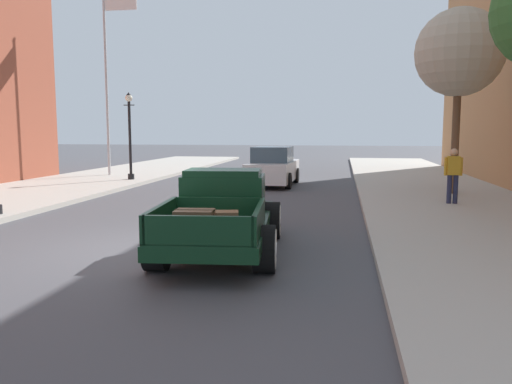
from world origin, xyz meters
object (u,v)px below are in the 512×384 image
Objects in this scene: hotrod_truck_dark_green at (223,212)px; street_lamp_far at (130,129)px; car_background_white at (273,167)px; flagpole at (110,59)px; pedestrian_sidewalk_right at (453,172)px; street_tree_second at (459,53)px.

street_lamp_far is (-7.05, 11.91, 1.63)m from hotrod_truck_dark_green.
flagpole is at bearing 165.08° from car_background_white.
car_background_white is at bearing -1.01° from street_lamp_far.
flagpole is at bearing 122.32° from hotrod_truck_dark_green.
car_background_white is 2.64× the size of pedestrian_sidewalk_right.
flagpole is at bearing 151.99° from pedestrian_sidewalk_right.
car_background_white is 8.41m from street_tree_second.
car_background_white is at bearing -14.92° from flagpole.
street_tree_second reaches higher than pedestrian_sidewalk_right.
pedestrian_sidewalk_right is at bearing -23.88° from street_lamp_far.
car_background_white is 9.90m from flagpole.
street_tree_second is at bearing -23.05° from car_background_white.
hotrod_truck_dark_green is at bearing -131.29° from pedestrian_sidewalk_right.
street_tree_second is (14.97, -5.06, -0.85)m from flagpole.
street_lamp_far is (-12.61, 5.58, 1.30)m from pedestrian_sidewalk_right.
flagpole is (-8.85, 14.00, 5.02)m from hotrod_truck_dark_green.
street_lamp_far reaches higher than hotrod_truck_dark_green.
car_background_white is 6.65m from street_lamp_far.
flagpole is at bearing 130.82° from street_lamp_far.
pedestrian_sidewalk_right is 0.43× the size of street_lamp_far.
street_tree_second is at bearing 55.61° from hotrod_truck_dark_green.
hotrod_truck_dark_green is 11.81m from car_background_white.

